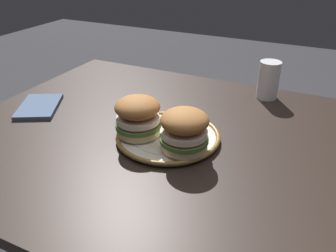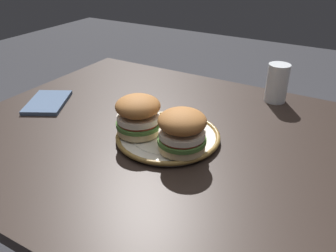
{
  "view_description": "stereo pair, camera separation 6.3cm",
  "coord_description": "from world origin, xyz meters",
  "px_view_note": "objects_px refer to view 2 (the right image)",
  "views": [
    {
      "loc": [
        -0.28,
        0.73,
        1.22
      ],
      "look_at": [
        0.06,
        0.02,
        0.8
      ],
      "focal_mm": 37.47,
      "sensor_mm": 36.0,
      "label": 1
    },
    {
      "loc": [
        -0.34,
        0.7,
        1.22
      ],
      "look_at": [
        0.06,
        0.02,
        0.8
      ],
      "focal_mm": 37.47,
      "sensor_mm": 36.0,
      "label": 2
    }
  ],
  "objects_px": {
    "dining_table": "(192,174)",
    "sandwich_half_right": "(138,114)",
    "sandwich_half_left": "(181,130)",
    "drinking_glass": "(277,85)",
    "dinner_plate": "(168,136)"
  },
  "relations": [
    {
      "from": "dining_table",
      "to": "sandwich_half_left",
      "type": "xyz_separation_m",
      "value": [
        0.0,
        0.07,
        0.17
      ]
    },
    {
      "from": "sandwich_half_left",
      "to": "sandwich_half_right",
      "type": "height_order",
      "value": "same"
    },
    {
      "from": "dining_table",
      "to": "sandwich_half_left",
      "type": "height_order",
      "value": "sandwich_half_left"
    },
    {
      "from": "sandwich_half_right",
      "to": "drinking_glass",
      "type": "distance_m",
      "value": 0.48
    },
    {
      "from": "sandwich_half_left",
      "to": "drinking_glass",
      "type": "relative_size",
      "value": 1.05
    },
    {
      "from": "dining_table",
      "to": "drinking_glass",
      "type": "bearing_deg",
      "value": -106.44
    },
    {
      "from": "dinner_plate",
      "to": "drinking_glass",
      "type": "height_order",
      "value": "drinking_glass"
    },
    {
      "from": "dining_table",
      "to": "sandwich_half_right",
      "type": "bearing_deg",
      "value": 20.17
    },
    {
      "from": "dining_table",
      "to": "sandwich_half_left",
      "type": "distance_m",
      "value": 0.18
    },
    {
      "from": "dining_table",
      "to": "drinking_glass",
      "type": "xyz_separation_m",
      "value": [
        -0.11,
        -0.37,
        0.15
      ]
    },
    {
      "from": "dining_table",
      "to": "drinking_glass",
      "type": "height_order",
      "value": "drinking_glass"
    },
    {
      "from": "dining_table",
      "to": "drinking_glass",
      "type": "relative_size",
      "value": 10.65
    },
    {
      "from": "dinner_plate",
      "to": "sandwich_half_left",
      "type": "relative_size",
      "value": 2.13
    },
    {
      "from": "sandwich_half_left",
      "to": "sandwich_half_right",
      "type": "relative_size",
      "value": 0.96
    },
    {
      "from": "dining_table",
      "to": "sandwich_half_right",
      "type": "height_order",
      "value": "sandwich_half_right"
    }
  ]
}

